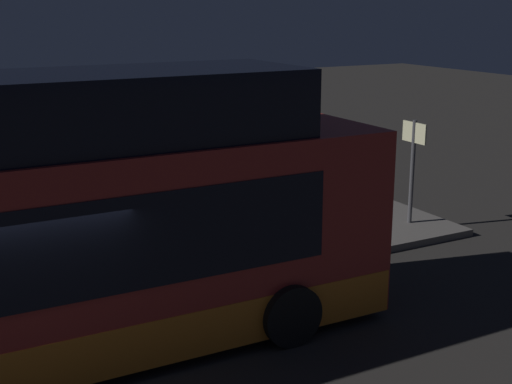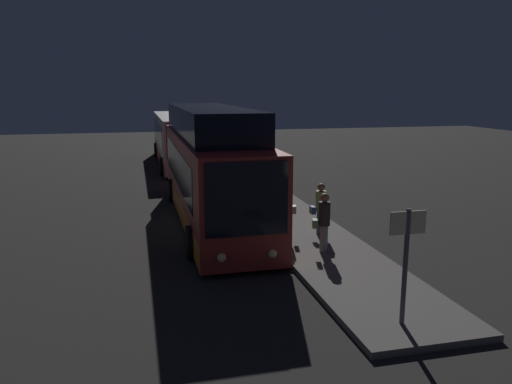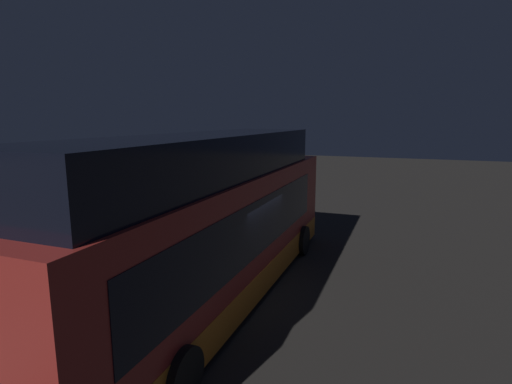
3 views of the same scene
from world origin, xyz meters
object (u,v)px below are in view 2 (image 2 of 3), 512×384
(trash_bin, at_px, (247,195))
(sign_post, at_px, (406,251))
(passenger_with_bags, at_px, (324,220))
(passenger_waiting, at_px, (285,206))
(passenger_boarding, at_px, (320,207))
(bus_lead, at_px, (211,171))
(suitcase, at_px, (281,222))
(bus_second, at_px, (178,140))

(trash_bin, bearing_deg, sign_post, 3.33)
(sign_post, xyz_separation_m, trash_bin, (-11.35, -0.66, -1.21))
(passenger_with_bags, height_order, trash_bin, passenger_with_bags)
(passenger_waiting, xyz_separation_m, trash_bin, (-5.01, -0.11, -0.68))
(passenger_boarding, xyz_separation_m, sign_post, (6.36, -0.64, 0.62))
(bus_lead, xyz_separation_m, passenger_with_bags, (4.92, 2.51, -0.74))
(sign_post, height_order, trash_bin, sign_post)
(passenger_with_bags, relative_size, sign_post, 0.73)
(bus_lead, xyz_separation_m, passenger_waiting, (3.22, 1.86, -0.69))
(passenger_waiting, bearing_deg, bus_lead, -135.90)
(passenger_with_bags, xyz_separation_m, suitcase, (-2.29, -0.61, -0.65))
(sign_post, bearing_deg, trash_bin, -176.67)
(bus_second, height_order, passenger_boarding, bus_second)
(bus_lead, bearing_deg, passenger_boarding, 43.76)
(trash_bin, bearing_deg, suitcase, 1.91)
(bus_second, height_order, passenger_waiting, bus_second)
(passenger_waiting, height_order, trash_bin, passenger_waiting)
(passenger_waiting, bearing_deg, suitcase, -169.86)
(bus_second, bearing_deg, passenger_waiting, 5.96)
(passenger_with_bags, xyz_separation_m, trash_bin, (-6.71, -0.75, -0.63))
(passenger_with_bags, bearing_deg, suitcase, 30.81)
(passenger_waiting, bearing_deg, bus_second, -159.97)
(bus_second, relative_size, passenger_with_bags, 7.04)
(sign_post, bearing_deg, passenger_boarding, 174.23)
(suitcase, relative_size, trash_bin, 1.32)
(passenger_boarding, relative_size, trash_bin, 2.58)
(sign_post, bearing_deg, suitcase, -175.75)
(suitcase, distance_m, trash_bin, 4.43)
(passenger_waiting, relative_size, sign_post, 0.78)
(bus_second, bearing_deg, passenger_with_bags, 7.32)
(passenger_boarding, xyz_separation_m, suitcase, (-0.56, -1.16, -0.60))
(sign_post, relative_size, trash_bin, 3.67)
(passenger_waiting, bearing_deg, passenger_with_bags, 34.95)
(suitcase, bearing_deg, bus_lead, -144.14)
(passenger_with_bags, distance_m, sign_post, 4.68)
(passenger_with_bags, distance_m, suitcase, 2.45)
(bus_second, relative_size, passenger_waiting, 6.59)
(passenger_boarding, bearing_deg, passenger_waiting, 92.19)
(passenger_waiting, xyz_separation_m, suitcase, (-0.59, 0.04, -0.70))
(bus_second, bearing_deg, trash_bin, 7.80)
(bus_second, xyz_separation_m, passenger_with_bags, (19.51, 2.51, -0.44))
(bus_second, relative_size, suitcase, 14.30)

